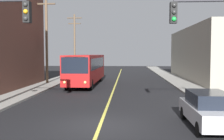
# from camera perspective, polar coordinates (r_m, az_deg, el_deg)

# --- Properties ---
(ground_plane) EXTENTS (120.00, 120.00, 0.00)m
(ground_plane) POSITION_cam_1_polar(r_m,az_deg,el_deg) (12.84, -2.53, -11.64)
(ground_plane) COLOR black
(sidewalk_left) EXTENTS (2.50, 90.00, 0.15)m
(sidewalk_left) POSITION_cam_1_polar(r_m,az_deg,el_deg) (24.12, -17.48, -4.47)
(sidewalk_left) COLOR gray
(sidewalk_left) RESTS_ON ground
(sidewalk_right) EXTENTS (2.50, 90.00, 0.15)m
(sidewalk_right) POSITION_cam_1_polar(r_m,az_deg,el_deg) (23.35, 18.16, -4.74)
(sidewalk_right) COLOR gray
(sidewalk_right) RESTS_ON ground
(lane_stripe_center) EXTENTS (0.16, 60.00, 0.01)m
(lane_stripe_center) POSITION_cam_1_polar(r_m,az_deg,el_deg) (27.56, 0.63, -3.48)
(lane_stripe_center) COLOR #D8CC4C
(lane_stripe_center) RESTS_ON ground
(city_bus) EXTENTS (2.73, 12.19, 3.20)m
(city_bus) POSITION_cam_1_polar(r_m,az_deg,el_deg) (28.92, -5.46, 0.45)
(city_bus) COLOR maroon
(city_bus) RESTS_ON ground
(parked_car_silver) EXTENTS (1.83, 4.40, 1.62)m
(parked_car_silver) POSITION_cam_1_polar(r_m,az_deg,el_deg) (13.02, 19.88, -7.82)
(parked_car_silver) COLOR #B7B7BC
(parked_car_silver) RESTS_ON ground
(utility_pole_mid) EXTENTS (2.40, 0.28, 10.10)m
(utility_pole_mid) POSITION_cam_1_polar(r_m,az_deg,el_deg) (30.39, -13.76, 7.83)
(utility_pole_mid) COLOR brown
(utility_pole_mid) RESTS_ON sidewalk_left
(utility_pole_far) EXTENTS (2.40, 0.28, 9.57)m
(utility_pole_far) POSITION_cam_1_polar(r_m,az_deg,el_deg) (44.26, -7.95, 6.15)
(utility_pole_far) COLOR brown
(utility_pole_far) RESTS_ON sidewalk_left
(traffic_signal_right_corner) EXTENTS (3.75, 0.48, 6.00)m
(traffic_signal_right_corner) POSITION_cam_1_polar(r_m,az_deg,el_deg) (13.73, 21.03, 7.24)
(traffic_signal_right_corner) COLOR #2D2D33
(traffic_signal_right_corner) RESTS_ON sidewalk_right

